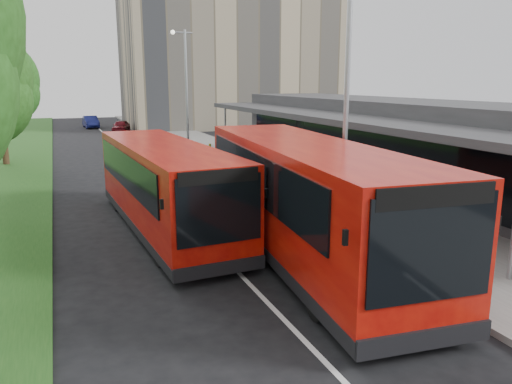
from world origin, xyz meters
TOP-DOWN VIEW (x-y plane):
  - ground at (0.00, 0.00)m, footprint 120.00×120.00m
  - pavement at (6.00, 20.00)m, footprint 5.00×80.00m
  - grass_verge at (-7.00, 20.00)m, footprint 5.00×80.00m
  - lane_centre_line at (0.00, 15.00)m, footprint 0.12×70.00m
  - kerb_dashes at (3.30, 19.00)m, footprint 0.12×56.00m
  - office_block at (14.00, 42.00)m, footprint 22.00×12.00m
  - station_building at (10.86, 8.00)m, footprint 7.70×26.00m
  - lamp_post_near at (4.12, 2.00)m, footprint 1.44×0.28m
  - lamp_post_far at (4.12, 22.00)m, footprint 1.44×0.28m
  - bus_main at (2.17, 0.67)m, footprint 3.95×11.67m
  - bus_second at (-0.93, 4.73)m, footprint 3.17×10.29m
  - litter_bin at (5.00, 10.75)m, footprint 0.50×0.50m
  - bollard at (4.78, 18.74)m, footprint 0.18×0.18m
  - car_near at (1.72, 38.51)m, footprint 2.31×3.65m
  - car_far at (-0.68, 44.42)m, footprint 1.59×3.87m

SIDE VIEW (x-z plane):
  - ground at x=0.00m, z-range 0.00..0.00m
  - kerb_dashes at x=3.30m, z-range 0.00..0.01m
  - lane_centre_line at x=0.00m, z-range 0.00..0.01m
  - grass_verge at x=-7.00m, z-range 0.00..0.10m
  - pavement at x=6.00m, z-range 0.00..0.15m
  - litter_bin at x=5.00m, z-range 0.15..0.93m
  - car_near at x=1.72m, z-range 0.00..1.16m
  - bollard at x=4.78m, z-range 0.15..1.02m
  - car_far at x=-0.68m, z-range 0.00..1.25m
  - bus_second at x=-0.93m, z-range 0.04..2.91m
  - bus_main at x=2.17m, z-range 0.04..3.29m
  - station_building at x=10.86m, z-range 0.04..4.04m
  - lamp_post_near at x=4.12m, z-range 0.72..8.72m
  - lamp_post_far at x=4.12m, z-range 0.72..8.72m
  - office_block at x=14.00m, z-range 0.00..18.00m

